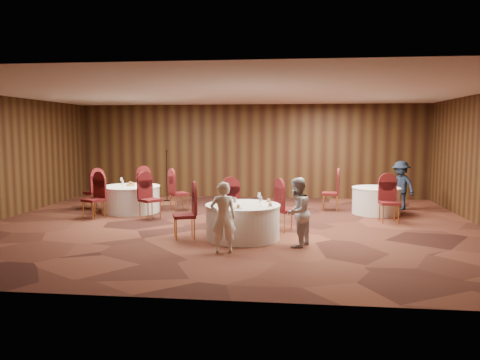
# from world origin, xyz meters

# --- Properties ---
(ground) EXTENTS (12.00, 12.00, 0.00)m
(ground) POSITION_xyz_m (0.00, 0.00, 0.00)
(ground) COLOR black
(ground) RESTS_ON ground
(room_shell) EXTENTS (12.00, 12.00, 12.00)m
(room_shell) POSITION_xyz_m (0.00, 0.00, 1.96)
(room_shell) COLOR silver
(room_shell) RESTS_ON ground
(table_main) EXTENTS (1.59, 1.59, 0.74)m
(table_main) POSITION_xyz_m (0.43, -1.33, 0.38)
(table_main) COLOR white
(table_main) RESTS_ON ground
(table_left) EXTENTS (1.65, 1.65, 0.74)m
(table_left) POSITION_xyz_m (-3.08, 1.64, 0.38)
(table_left) COLOR white
(table_left) RESTS_ON ground
(table_right) EXTENTS (1.31, 1.31, 0.74)m
(table_right) POSITION_xyz_m (3.78, 2.09, 0.38)
(table_right) COLOR white
(table_right) RESTS_ON ground
(chairs_main) EXTENTS (2.88, 1.96, 1.00)m
(chairs_main) POSITION_xyz_m (0.18, -0.67, 0.50)
(chairs_main) COLOR #3F0C0C
(chairs_main) RESTS_ON ground
(chairs_left) EXTENTS (3.27, 3.05, 1.00)m
(chairs_left) POSITION_xyz_m (-3.02, 1.65, 0.50)
(chairs_left) COLOR #3F0C0C
(chairs_left) RESTS_ON ground
(chairs_right) EXTENTS (1.90, 2.22, 1.00)m
(chairs_right) POSITION_xyz_m (3.23, 1.73, 0.50)
(chairs_right) COLOR #3F0C0C
(chairs_right) RESTS_ON ground
(tabletop_main) EXTENTS (1.13, 1.06, 0.22)m
(tabletop_main) POSITION_xyz_m (0.57, -1.41, 0.84)
(tabletop_main) COLOR silver
(tabletop_main) RESTS_ON table_main
(tabletop_left) EXTENTS (0.82, 0.80, 0.22)m
(tabletop_left) POSITION_xyz_m (-3.09, 1.63, 0.82)
(tabletop_left) COLOR silver
(tabletop_left) RESTS_ON table_left
(tabletop_right) EXTENTS (0.08, 0.08, 0.22)m
(tabletop_right) POSITION_xyz_m (4.02, 1.83, 0.90)
(tabletop_right) COLOR silver
(tabletop_right) RESTS_ON table_right
(mic_stand) EXTENTS (0.24, 0.24, 1.67)m
(mic_stand) POSITION_xyz_m (-2.64, 3.84, 0.49)
(mic_stand) COLOR black
(mic_stand) RESTS_ON ground
(woman_a) EXTENTS (0.55, 0.41, 1.35)m
(woman_a) POSITION_xyz_m (0.19, -2.51, 0.68)
(woman_a) COLOR white
(woman_a) RESTS_ON ground
(woman_b) EXTENTS (0.75, 0.83, 1.38)m
(woman_b) POSITION_xyz_m (1.57, -1.88, 0.69)
(woman_b) COLOR #BDBCC1
(woman_b) RESTS_ON ground
(man_c) EXTENTS (0.99, 1.05, 1.42)m
(man_c) POSITION_xyz_m (4.62, 2.91, 0.71)
(man_c) COLOR #151F31
(man_c) RESTS_ON ground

